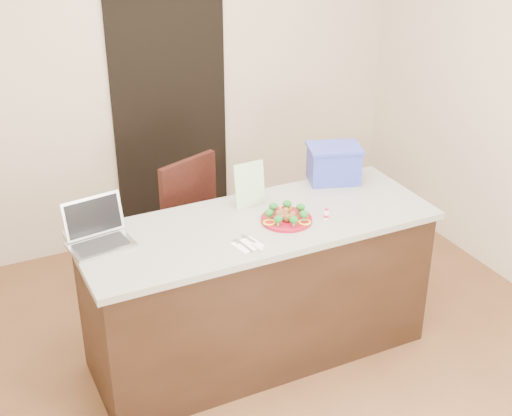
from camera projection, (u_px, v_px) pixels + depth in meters
name	position (u px, v px, depth m)	size (l,w,h in m)	color
ground	(276.00, 374.00, 4.27)	(4.00, 4.00, 0.00)	brown
room_shell	(280.00, 119.00, 3.54)	(4.00, 4.00, 4.00)	white
doorway	(171.00, 114.00, 5.44)	(0.90, 0.02, 2.00)	black
island	(258.00, 289.00, 4.26)	(2.06, 0.76, 0.92)	black
plate	(286.00, 219.00, 4.06)	(0.30, 0.30, 0.02)	maroon
meatballs	(286.00, 215.00, 4.04)	(0.11, 0.12, 0.04)	brown
broccoli	(286.00, 212.00, 4.04)	(0.25, 0.25, 0.04)	#16541B
pepper_rings	(286.00, 218.00, 4.05)	(0.25, 0.27, 0.01)	yellow
napkin	(248.00, 245.00, 3.81)	(0.13, 0.13, 0.01)	white
fork	(243.00, 244.00, 3.81)	(0.04, 0.17, 0.00)	#ABABAF
knife	(254.00, 244.00, 3.81)	(0.04, 0.20, 0.01)	white
yogurt_bottle	(326.00, 215.00, 4.07)	(0.03, 0.03, 0.06)	white
laptop	(97.00, 231.00, 3.82)	(0.36, 0.30, 0.23)	#A9A9AD
leaflet	(250.00, 185.00, 4.17)	(0.19, 0.00, 0.27)	white
blue_box	(334.00, 163.00, 4.50)	(0.39, 0.33, 0.24)	#3240B7
chair	(196.00, 228.00, 4.68)	(0.59, 0.60, 1.03)	#34140F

